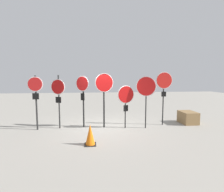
{
  "coord_description": "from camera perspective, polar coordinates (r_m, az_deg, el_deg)",
  "views": [
    {
      "loc": [
        -0.6,
        -8.11,
        2.35
      ],
      "look_at": [
        0.35,
        0.0,
        1.5
      ],
      "focal_mm": 28.0,
      "sensor_mm": 36.0,
      "label": 1
    }
  ],
  "objects": [
    {
      "name": "ground_plane",
      "position": [
        8.47,
        -2.39,
        -10.2
      ],
      "size": [
        40.0,
        40.0,
        0.0
      ],
      "primitive_type": "plane",
      "color": "gray"
    },
    {
      "name": "stop_sign_0",
      "position": [
        8.47,
        -23.68,
        1.16
      ],
      "size": [
        0.66,
        0.14,
        2.46
      ],
      "rotation": [
        0.0,
        0.0,
        0.02
      ],
      "color": "black",
      "rests_on": "ground"
    },
    {
      "name": "stop_sign_1",
      "position": [
        8.37,
        -17.15,
        1.27
      ],
      "size": [
        0.66,
        0.3,
        2.48
      ],
      "rotation": [
        0.0,
        0.0,
        -0.39
      ],
      "color": "black",
      "rests_on": "ground"
    },
    {
      "name": "stop_sign_2",
      "position": [
        8.39,
        -9.56,
        1.77
      ],
      "size": [
        0.61,
        0.42,
        2.45
      ],
      "rotation": [
        0.0,
        0.0,
        -0.6
      ],
      "color": "black",
      "rests_on": "ground"
    },
    {
      "name": "stop_sign_3",
      "position": [
        8.16,
        -2.56,
        2.56
      ],
      "size": [
        0.86,
        0.24,
        2.57
      ],
      "rotation": [
        0.0,
        0.0,
        0.23
      ],
      "color": "black",
      "rests_on": "ground"
    },
    {
      "name": "stop_sign_4",
      "position": [
        8.06,
        4.55,
        -0.36
      ],
      "size": [
        0.8,
        0.26,
        2.01
      ],
      "rotation": [
        0.0,
        0.0,
        0.28
      ],
      "color": "black",
      "rests_on": "ground"
    },
    {
      "name": "stop_sign_5",
      "position": [
        8.15,
        11.05,
        2.22
      ],
      "size": [
        0.82,
        0.45,
        2.43
      ],
      "rotation": [
        0.0,
        0.0,
        -0.49
      ],
      "color": "black",
      "rests_on": "ground"
    },
    {
      "name": "stop_sign_6",
      "position": [
        8.96,
        16.61,
        3.44
      ],
      "size": [
        0.83,
        0.12,
        2.65
      ],
      "rotation": [
        0.0,
        0.0,
        -0.03
      ],
      "color": "black",
      "rests_on": "ground"
    },
    {
      "name": "traffic_cone_0",
      "position": [
        6.33,
        -7.14,
        -12.43
      ],
      "size": [
        0.4,
        0.4,
        0.74
      ],
      "color": "black",
      "rests_on": "ground"
    },
    {
      "name": "storage_crate",
      "position": [
        9.95,
        23.54,
        -6.43
      ],
      "size": [
        0.73,
        0.96,
        0.61
      ],
      "color": "olive",
      "rests_on": "ground"
    }
  ]
}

